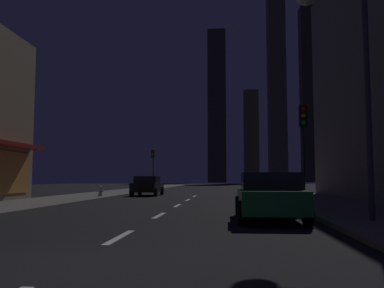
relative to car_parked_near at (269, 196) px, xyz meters
The scene contains 14 objects.
ground_plane 25.23m from the car_parked_near, 98.21° to the left, with size 78.00×136.00×0.10m, color black.
sidewalk_right 25.20m from the car_parked_near, 82.24° to the left, with size 4.00×76.00×0.15m, color #605E59.
sidewalk_left 27.13m from the car_parked_near, 113.01° to the left, with size 4.00×76.00×0.15m, color #605E59.
lane_marking_center 5.40m from the car_parked_near, 132.26° to the left, with size 0.16×28.20×0.01m.
skyscraper_distant_tall 126.01m from the car_parked_near, 92.02° to the left, with size 6.05×6.45×51.29m, color #373529.
skyscraper_distant_mid 150.05m from the car_parked_near, 86.73° to the left, with size 5.72×6.32×35.96m, color #4C4839.
skyscraper_distant_short 144.12m from the car_parked_near, 82.82° to the left, with size 6.27×7.76×75.72m, color #4D493A.
skyscraper_distant_slender 145.47m from the car_parked_near, 78.03° to the left, with size 6.31×6.38×65.17m, color #2F2D23.
car_parked_near is the anchor object (origin of this frame).
car_parked_far 19.12m from the car_parked_near, 112.12° to the left, with size 1.98×4.24×1.45m.
fire_hydrant_far_left 16.54m from the car_parked_near, 125.07° to the left, with size 0.42×0.30×0.65m.
traffic_light_near_right 5.49m from the car_parked_near, 67.22° to the left, with size 0.32×0.48×4.20m.
traffic_light_far_left 31.80m from the car_parked_near, 106.68° to the left, with size 0.32×0.48×4.20m.
street_lamp_right 4.83m from the car_parked_near, 34.42° to the right, with size 1.96×0.56×6.58m.
Camera 1 is at (2.32, -5.61, 1.27)m, focal length 38.25 mm.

